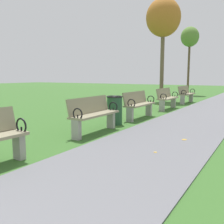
# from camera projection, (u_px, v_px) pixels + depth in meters

# --- Properties ---
(park_bench_3) EXTENTS (0.48, 1.60, 0.90)m
(park_bench_3) POSITION_uv_depth(u_px,v_px,m) (94.00, 114.00, 6.26)
(park_bench_3) COLOR gray
(park_bench_3) RESTS_ON ground
(park_bench_4) EXTENTS (0.48, 1.60, 0.90)m
(park_bench_4) POSITION_uv_depth(u_px,v_px,m) (139.00, 104.00, 8.43)
(park_bench_4) COLOR gray
(park_bench_4) RESTS_ON ground
(park_bench_5) EXTENTS (0.49, 1.61, 0.90)m
(park_bench_5) POSITION_uv_depth(u_px,v_px,m) (167.00, 98.00, 10.75)
(park_bench_5) COLOR gray
(park_bench_5) RESTS_ON ground
(park_bench_6) EXTENTS (0.51, 1.61, 0.90)m
(park_bench_6) POSITION_uv_depth(u_px,v_px,m) (186.00, 94.00, 13.24)
(park_bench_6) COLOR gray
(park_bench_6) RESTS_ON ground
(tree_2) EXTENTS (1.90, 1.90, 5.65)m
(tree_2) POSITION_uv_depth(u_px,v_px,m) (163.00, 19.00, 13.92)
(tree_2) COLOR brown
(tree_2) RESTS_ON ground
(tree_3) EXTENTS (1.31, 1.31, 4.98)m
(tree_3) POSITION_uv_depth(u_px,v_px,m) (190.00, 38.00, 18.54)
(tree_3) COLOR brown
(tree_3) RESTS_ON ground
(trash_bin) EXTENTS (0.48, 0.48, 0.84)m
(trash_bin) POSITION_uv_depth(u_px,v_px,m) (115.00, 110.00, 7.41)
(trash_bin) COLOR #234C2D
(trash_bin) RESTS_ON ground
(scattered_leaves) EXTENTS (4.58, 16.61, 0.02)m
(scattered_leaves) POSITION_uv_depth(u_px,v_px,m) (91.00, 133.00, 6.27)
(scattered_leaves) COLOR gold
(scattered_leaves) RESTS_ON ground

